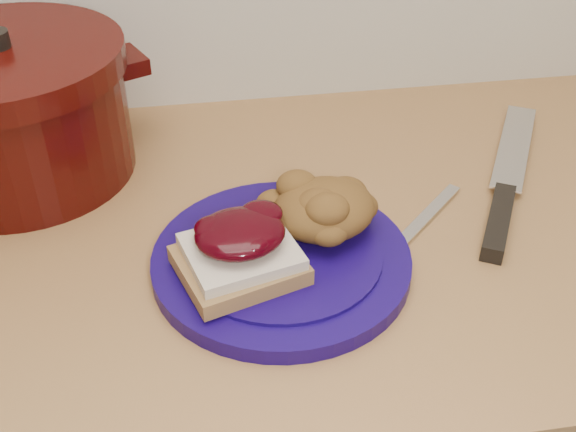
{
  "coord_description": "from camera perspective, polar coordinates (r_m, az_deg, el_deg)",
  "views": [
    {
      "loc": [
        -0.07,
        0.88,
        1.38
      ],
      "look_at": [
        0.03,
        1.45,
        0.95
      ],
      "focal_mm": 45.0,
      "sensor_mm": 36.0,
      "label": 1
    }
  ],
  "objects": [
    {
      "name": "stuffing_mound",
      "position": [
        0.74,
        2.87,
        0.53
      ],
      "size": [
        0.12,
        0.11,
        0.05
      ],
      "primitive_type": "ellipsoid",
      "rotation": [
        0.0,
        0.0,
        0.21
      ],
      "color": "brown",
      "rests_on": "plate"
    },
    {
      "name": "butter_knife",
      "position": [
        0.8,
        10.28,
        -0.63
      ],
      "size": [
        0.14,
        0.14,
        0.0
      ],
      "primitive_type": "cube",
      "rotation": [
        0.0,
        0.0,
        0.78
      ],
      "color": "silver",
      "rests_on": "wood_countertop"
    },
    {
      "name": "sandwich",
      "position": [
        0.69,
        -3.82,
        -2.7
      ],
      "size": [
        0.14,
        0.13,
        0.06
      ],
      "rotation": [
        0.0,
        0.0,
        0.21
      ],
      "color": "olive",
      "rests_on": "plate"
    },
    {
      "name": "plate",
      "position": [
        0.73,
        -0.53,
        -3.59
      ],
      "size": [
        0.31,
        0.31,
        0.02
      ],
      "primitive_type": "cylinder",
      "rotation": [
        0.0,
        0.0,
        0.21
      ],
      "color": "#13054E",
      "rests_on": "wood_countertop"
    },
    {
      "name": "dutch_oven",
      "position": [
        0.9,
        -20.94,
        7.78
      ],
      "size": [
        0.36,
        0.36,
        0.18
      ],
      "rotation": [
        0.0,
        0.0,
        0.42
      ],
      "color": "#340805",
      "rests_on": "wood_countertop"
    },
    {
      "name": "chef_knife",
      "position": [
        0.85,
        16.65,
        1.3
      ],
      "size": [
        0.19,
        0.31,
        0.02
      ],
      "rotation": [
        0.0,
        0.0,
        1.07
      ],
      "color": "black",
      "rests_on": "wood_countertop"
    }
  ]
}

